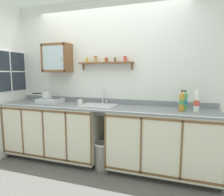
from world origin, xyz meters
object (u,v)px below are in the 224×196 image
at_px(bottle_soda_green_2, 185,101).
at_px(saucepan, 46,95).
at_px(bottle_opaque_white_0, 197,101).
at_px(bottle_juice_amber_1, 182,101).
at_px(sink, 99,106).
at_px(hot_plate_stove, 50,101).
at_px(mug, 80,102).
at_px(trash_bin, 103,155).
at_px(wall_cabinet, 57,58).

bearing_deg(bottle_soda_green_2, saucepan, -178.64).
height_order(bottle_opaque_white_0, bottle_juice_amber_1, bottle_opaque_white_0).
height_order(sink, hot_plate_stove, sink).
relative_size(hot_plate_stove, bottle_juice_amber_1, 1.32).
distance_m(bottle_juice_amber_1, mug, 1.52).
distance_m(bottle_juice_amber_1, trash_bin, 1.41).
distance_m(bottle_juice_amber_1, bottle_soda_green_2, 0.15).
distance_m(bottle_opaque_white_0, trash_bin, 1.56).
relative_size(sink, bottle_soda_green_2, 1.92).
distance_m(bottle_opaque_white_0, mug, 1.71).
relative_size(sink, bottle_opaque_white_0, 1.67).
xyz_separation_m(bottle_juice_amber_1, bottle_soda_green_2, (0.04, 0.14, -0.01)).
bearing_deg(wall_cabinet, bottle_soda_green_2, -2.01).
bearing_deg(sink, bottle_soda_green_2, 2.81).
bearing_deg(wall_cabinet, bottle_opaque_white_0, -4.53).
bearing_deg(bottle_juice_amber_1, saucepan, 177.75).
distance_m(bottle_opaque_white_0, wall_cabinet, 2.32).
bearing_deg(sink, mug, -166.84).
xyz_separation_m(saucepan, bottle_opaque_white_0, (2.39, -0.05, 0.01)).
xyz_separation_m(saucepan, trash_bin, (1.10, -0.17, -0.87)).
relative_size(bottle_soda_green_2, trash_bin, 0.67).
relative_size(hot_plate_stove, bottle_opaque_white_0, 1.21).
height_order(sink, bottle_opaque_white_0, sink).
height_order(hot_plate_stove, wall_cabinet, wall_cabinet).
relative_size(bottle_opaque_white_0, trash_bin, 0.76).
height_order(bottle_juice_amber_1, bottle_soda_green_2, bottle_juice_amber_1).
distance_m(hot_plate_stove, wall_cabinet, 0.74).
height_order(sink, bottle_soda_green_2, sink).
distance_m(saucepan, bottle_soda_green_2, 2.25).
distance_m(sink, bottle_juice_amber_1, 1.24).
height_order(hot_plate_stove, mug, mug).
relative_size(bottle_juice_amber_1, mug, 2.69).
relative_size(bottle_soda_green_2, mug, 2.56).
relative_size(hot_plate_stove, mug, 3.55).
bearing_deg(trash_bin, bottle_soda_green_2, 11.15).
bearing_deg(mug, bottle_soda_green_2, 4.78).
bearing_deg(trash_bin, saucepan, 171.09).
distance_m(bottle_soda_green_2, trash_bin, 1.45).
bearing_deg(mug, bottle_opaque_white_0, 0.92).
relative_size(hot_plate_stove, bottle_soda_green_2, 1.39).
height_order(bottle_soda_green_2, trash_bin, bottle_soda_green_2).
height_order(sink, bottle_juice_amber_1, sink).
xyz_separation_m(sink, wall_cabinet, (-0.82, 0.14, 0.77)).
distance_m(sink, trash_bin, 0.75).
distance_m(hot_plate_stove, bottle_opaque_white_0, 2.30).
distance_m(wall_cabinet, trash_bin, 1.79).
bearing_deg(saucepan, bottle_soda_green_2, 1.36).
distance_m(mug, wall_cabinet, 0.91).
xyz_separation_m(bottle_opaque_white_0, bottle_soda_green_2, (-0.14, 0.10, -0.02)).
bearing_deg(trash_bin, bottle_juice_amber_1, 4.46).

